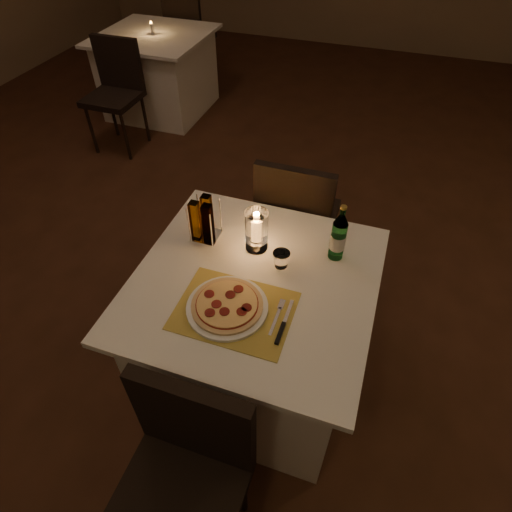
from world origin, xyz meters
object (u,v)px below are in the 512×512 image
(chair_far, at_px, (296,213))
(plate, at_px, (227,307))
(chair_near, at_px, (185,467))
(tumbler, at_px, (281,259))
(neighbor_table_left, at_px, (159,73))
(water_bottle, at_px, (338,237))
(pizza, at_px, (227,304))
(main_table, at_px, (255,331))
(hurricane_candle, at_px, (256,228))

(chair_far, distance_m, plate, 0.92)
(chair_far, relative_size, plate, 2.81)
(chair_near, relative_size, plate, 2.81)
(chair_near, height_order, tumbler, chair_near)
(neighbor_table_left, bearing_deg, tumbler, -51.58)
(water_bottle, bearing_deg, pizza, -128.56)
(water_bottle, distance_m, neighbor_table_left, 3.28)
(chair_near, bearing_deg, chair_far, 90.00)
(main_table, bearing_deg, chair_near, -90.00)
(chair_far, xyz_separation_m, hurricane_candle, (-0.06, -0.53, 0.31))
(chair_near, distance_m, tumbler, 0.86)
(water_bottle, bearing_deg, plate, -128.57)
(pizza, distance_m, hurricane_candle, 0.38)
(main_table, height_order, plate, plate)
(chair_far, xyz_separation_m, plate, (-0.05, -0.89, 0.20))
(main_table, relative_size, water_bottle, 3.62)
(chair_far, xyz_separation_m, pizza, (-0.05, -0.89, 0.22))
(neighbor_table_left, bearing_deg, water_bottle, -47.23)
(chair_far, distance_m, water_bottle, 0.63)
(chair_far, relative_size, pizza, 3.21)
(pizza, height_order, neighbor_table_left, pizza)
(pizza, bearing_deg, neighbor_table_left, 123.55)
(chair_far, distance_m, hurricane_candle, 0.61)
(tumbler, bearing_deg, hurricane_candle, 151.59)
(plate, relative_size, pizza, 1.14)
(plate, bearing_deg, tumbler, 66.10)
(chair_near, distance_m, plate, 0.57)
(plate, relative_size, hurricane_candle, 1.61)
(hurricane_candle, xyz_separation_m, neighbor_table_left, (-1.85, 2.44, -0.48))
(chair_near, xyz_separation_m, tumbler, (0.08, 0.83, 0.23))
(tumbler, bearing_deg, chair_near, -95.56)
(main_table, height_order, chair_far, chair_far)
(pizza, bearing_deg, chair_near, -84.66)
(main_table, relative_size, neighbor_table_left, 1.00)
(neighbor_table_left, bearing_deg, chair_near, -60.23)
(chair_near, relative_size, pizza, 3.21)
(chair_near, height_order, plate, chair_near)
(water_bottle, bearing_deg, chair_near, -106.80)
(tumbler, xyz_separation_m, hurricane_candle, (-0.14, 0.07, 0.08))
(pizza, bearing_deg, main_table, 74.49)
(hurricane_candle, bearing_deg, neighbor_table_left, 127.28)
(chair_near, bearing_deg, main_table, 90.00)
(main_table, bearing_deg, hurricane_candle, 106.46)
(main_table, xyz_separation_m, neighbor_table_left, (-1.91, 2.63, 0.00))
(main_table, distance_m, water_bottle, 0.61)
(plate, height_order, hurricane_candle, hurricane_candle)
(chair_far, xyz_separation_m, tumbler, (0.08, -0.60, 0.23))
(plate, height_order, pizza, pizza)
(pizza, height_order, tumbler, tumbler)
(pizza, xyz_separation_m, water_bottle, (0.34, 0.43, 0.08))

